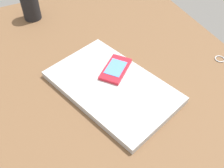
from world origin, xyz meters
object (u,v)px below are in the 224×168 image
Objects in this scene: cell_phone_on_laptop at (116,69)px; key_ring at (220,59)px; laptop_closed at (112,87)px; pen_cup at (30,6)px.

key_ring is at bearing -103.54° from cell_phone_on_laptop.
laptop_closed is at bearing 84.89° from key_ring.
laptop_closed is 11.24× the size of key_ring.
key_ring is (-48.23, -46.97, -4.82)cm from pen_cup.
cell_phone_on_laptop is at bearing 76.46° from key_ring.
pen_cup reaches higher than cell_phone_on_laptop.
laptop_closed is 46.54cm from pen_cup.
key_ring is at bearing -114.24° from laptop_closed.
cell_phone_on_laptop is (4.62, -3.36, 1.47)cm from laptop_closed.
pen_cup is at bearing -5.30° from laptop_closed.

